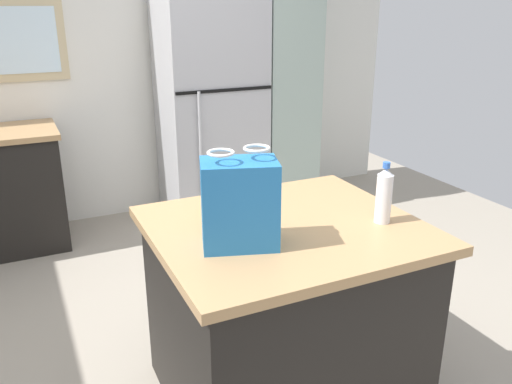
% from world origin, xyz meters
% --- Properties ---
extents(ground, '(6.56, 6.56, 0.00)m').
position_xyz_m(ground, '(0.00, 0.00, 0.00)').
color(ground, '#9E9384').
extents(back_wall, '(5.47, 0.13, 2.71)m').
position_xyz_m(back_wall, '(-0.01, 2.32, 1.36)').
color(back_wall, silver).
rests_on(back_wall, ground).
extents(kitchen_island, '(1.11, 0.99, 0.87)m').
position_xyz_m(kitchen_island, '(0.30, -0.36, 0.44)').
color(kitchen_island, black).
rests_on(kitchen_island, ground).
extents(refrigerator, '(0.80, 0.67, 1.81)m').
position_xyz_m(refrigerator, '(0.82, 1.93, 0.91)').
color(refrigerator, '#B7B7BC').
rests_on(refrigerator, ground).
extents(tall_cabinet, '(0.48, 0.59, 2.28)m').
position_xyz_m(tall_cabinet, '(1.48, 1.93, 1.14)').
color(tall_cabinet, '#9EB2A8').
rests_on(tall_cabinet, ground).
extents(shopping_bag, '(0.33, 0.26, 0.39)m').
position_xyz_m(shopping_bag, '(0.04, -0.46, 1.04)').
color(shopping_bag, '#236BAD').
rests_on(shopping_bag, kitchen_island).
extents(small_box, '(0.17, 0.15, 0.12)m').
position_xyz_m(small_box, '(0.11, -0.16, 0.93)').
color(small_box, '#388E66').
rests_on(small_box, kitchen_island).
extents(bottle, '(0.07, 0.07, 0.27)m').
position_xyz_m(bottle, '(0.68, -0.51, 0.99)').
color(bottle, white).
rests_on(bottle, kitchen_island).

